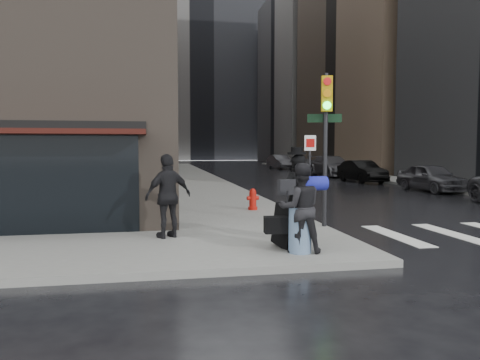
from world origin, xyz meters
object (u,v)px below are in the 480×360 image
at_px(parked_car_3, 332,166).
at_px(parked_car_1, 431,177).
at_px(fire_hydrant, 253,200).
at_px(traffic_light, 324,128).
at_px(man_overcoat, 294,202).
at_px(man_jeans, 300,208).
at_px(parked_car_5, 280,162).
at_px(man_greycoat, 168,196).
at_px(parked_car_4, 305,165).
at_px(parked_car_2, 362,171).

bearing_deg(parked_car_3, parked_car_1, -90.99).
bearing_deg(fire_hydrant, parked_car_3, 61.37).
relative_size(fire_hydrant, parked_car_3, 0.13).
bearing_deg(parked_car_1, traffic_light, -136.31).
height_order(man_overcoat, man_jeans, man_overcoat).
relative_size(parked_car_3, parked_car_5, 1.24).
relative_size(man_greycoat, parked_car_3, 0.35).
relative_size(parked_car_3, parked_car_4, 1.42).
bearing_deg(traffic_light, man_jeans, -104.20).
xyz_separation_m(man_greycoat, fire_hydrant, (3.00, 4.49, -0.67)).
height_order(fire_hydrant, parked_car_2, parked_car_2).
xyz_separation_m(man_overcoat, parked_car_5, (10.19, 37.99, -0.32)).
xyz_separation_m(traffic_light, fire_hydrant, (-1.14, 3.72, -2.31)).
bearing_deg(fire_hydrant, man_jeans, -93.91).
distance_m(parked_car_2, parked_car_5, 19.62).
height_order(man_overcoat, fire_hydrant, man_overcoat).
bearing_deg(parked_car_4, man_greycoat, -108.77).
relative_size(man_jeans, parked_car_5, 0.40).
bearing_deg(parked_car_3, man_greycoat, -121.55).
relative_size(man_jeans, fire_hydrant, 2.50).
bearing_deg(parked_car_1, parked_car_4, 88.33).
bearing_deg(man_jeans, parked_car_1, -126.50).
bearing_deg(parked_car_2, parked_car_5, 87.06).
height_order(traffic_light, parked_car_1, traffic_light).
bearing_deg(parked_car_4, traffic_light, -102.36).
distance_m(man_overcoat, parked_car_5, 39.33).
distance_m(parked_car_2, parked_car_3, 6.56).
distance_m(man_greycoat, parked_car_2, 21.67).
bearing_deg(parked_car_1, fire_hydrant, -152.15).
height_order(man_jeans, parked_car_1, man_jeans).
height_order(traffic_light, parked_car_2, traffic_light).
bearing_deg(parked_car_4, parked_car_1, -84.05).
relative_size(man_jeans, parked_car_2, 0.42).
xyz_separation_m(parked_car_4, parked_car_5, (-0.59, 6.54, 0.08)).
bearing_deg(parked_car_2, fire_hydrant, -131.23).
xyz_separation_m(man_jeans, parked_car_3, (11.02, 25.92, -0.25)).
xyz_separation_m(man_jeans, parked_car_2, (10.48, 19.39, -0.35)).
distance_m(man_overcoat, parked_car_4, 33.25).
distance_m(fire_hydrant, parked_car_3, 22.05).
distance_m(traffic_light, parked_car_2, 18.89).
height_order(man_overcoat, parked_car_4, man_overcoat).
distance_m(man_jeans, parked_car_1, 17.06).
bearing_deg(parked_car_5, fire_hydrant, -111.54).
height_order(traffic_light, parked_car_5, traffic_light).
bearing_deg(parked_car_1, man_overcoat, -135.33).
height_order(fire_hydrant, parked_car_4, parked_car_4).
relative_size(man_overcoat, man_jeans, 1.19).
bearing_deg(parked_car_4, man_overcoat, -103.67).
relative_size(man_greycoat, parked_car_2, 0.46).
height_order(fire_hydrant, parked_car_5, parked_car_5).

